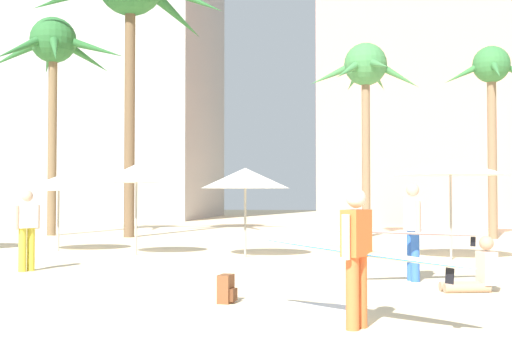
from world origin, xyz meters
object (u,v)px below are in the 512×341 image
at_px(person_far_right, 478,272).
at_px(person_mid_center, 413,229).
at_px(cafe_umbrella_1, 450,167).
at_px(person_near_left, 357,252).
at_px(palm_tree_far_left, 53,53).
at_px(beach_towel, 302,308).
at_px(cafe_umbrella_2, 59,183).
at_px(palm_tree_left, 365,75).
at_px(backpack, 226,289).
at_px(cafe_umbrella_7, 136,173).
at_px(cafe_umbrella_3, 245,178).
at_px(palm_tree_far_right, 492,82).
at_px(person_mid_right, 27,227).

height_order(person_far_right, person_mid_center, person_mid_center).
height_order(cafe_umbrella_1, person_near_left, cafe_umbrella_1).
bearing_deg(palm_tree_far_left, beach_towel, -54.60).
relative_size(beach_towel, person_near_left, 0.58).
bearing_deg(cafe_umbrella_2, palm_tree_left, 41.95).
xyz_separation_m(cafe_umbrella_1, person_mid_center, (-1.21, -4.41, -1.30)).
xyz_separation_m(backpack, person_mid_center, (2.94, 2.92, 0.76)).
bearing_deg(palm_tree_left, backpack, -97.69).
relative_size(person_far_right, person_mid_center, 0.32).
xyz_separation_m(cafe_umbrella_1, person_far_right, (-0.25, -5.54, -1.93)).
bearing_deg(beach_towel, palm_tree_far_left, 125.40).
xyz_separation_m(cafe_umbrella_7, person_near_left, (5.82, -9.02, -1.24)).
bearing_deg(cafe_umbrella_2, person_near_left, -49.58).
relative_size(cafe_umbrella_1, beach_towel, 1.68).
bearing_deg(palm_tree_left, cafe_umbrella_7, -125.43).
height_order(cafe_umbrella_3, cafe_umbrella_7, cafe_umbrella_7).
distance_m(palm_tree_left, person_near_left, 18.27).
height_order(beach_towel, person_near_left, person_near_left).
xyz_separation_m(cafe_umbrella_2, cafe_umbrella_3, (5.49, -0.99, 0.10)).
bearing_deg(cafe_umbrella_1, palm_tree_far_left, 150.88).
height_order(palm_tree_far_left, palm_tree_left, palm_tree_far_left).
distance_m(cafe_umbrella_1, person_far_right, 5.88).
bearing_deg(cafe_umbrella_3, palm_tree_far_right, 48.00).
bearing_deg(cafe_umbrella_3, person_near_left, -71.98).
height_order(palm_tree_far_left, person_far_right, palm_tree_far_left).
bearing_deg(person_mid_center, palm_tree_far_left, -60.83).
bearing_deg(person_near_left, palm_tree_left, -62.19).
relative_size(palm_tree_far_left, person_near_left, 2.98).
xyz_separation_m(palm_tree_left, cafe_umbrella_1, (1.99, -8.65, -3.79)).
xyz_separation_m(cafe_umbrella_3, person_far_right, (4.84, -5.49, -1.68)).
bearing_deg(beach_towel, backpack, 163.42).
bearing_deg(cafe_umbrella_1, backpack, -119.51).
xyz_separation_m(backpack, person_far_right, (3.90, 1.79, 0.12)).
xyz_separation_m(person_far_right, person_mid_center, (-0.96, 1.13, 0.64)).
bearing_deg(palm_tree_far_right, palm_tree_left, 176.40).
height_order(palm_tree_far_left, cafe_umbrella_1, palm_tree_far_left).
xyz_separation_m(cafe_umbrella_7, beach_towel, (5.05, -7.82, -2.15)).
distance_m(cafe_umbrella_7, beach_towel, 9.56).
xyz_separation_m(palm_tree_far_left, palm_tree_left, (11.99, 0.87, -1.04)).
xyz_separation_m(cafe_umbrella_1, backpack, (-4.15, -7.33, -2.06)).
height_order(cafe_umbrella_2, person_far_right, cafe_umbrella_2).
height_order(palm_tree_left, person_mid_center, palm_tree_left).
relative_size(palm_tree_left, cafe_umbrella_7, 3.02).
relative_size(person_near_left, person_mid_right, 1.68).
bearing_deg(cafe_umbrella_3, person_mid_right, -136.38).
distance_m(cafe_umbrella_2, person_mid_right, 5.12).
height_order(cafe_umbrella_1, person_mid_center, cafe_umbrella_1).
relative_size(cafe_umbrella_2, person_mid_right, 1.29).
relative_size(palm_tree_far_left, backpack, 20.16).
bearing_deg(cafe_umbrella_3, cafe_umbrella_1, 0.66).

